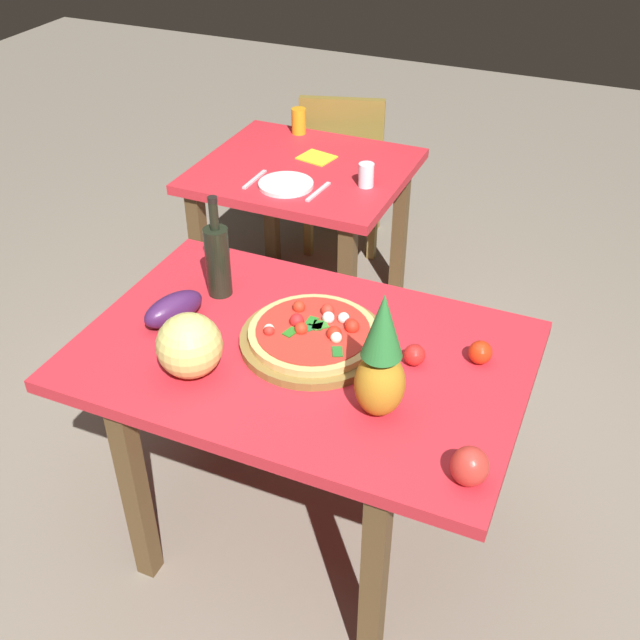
# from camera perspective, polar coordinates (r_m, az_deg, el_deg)

# --- Properties ---
(ground_plane) EXTENTS (10.00, 10.00, 0.00)m
(ground_plane) POSITION_cam_1_polar(r_m,az_deg,el_deg) (2.69, -1.16, -14.64)
(ground_plane) COLOR gray
(display_table) EXTENTS (1.27, 0.84, 0.73)m
(display_table) POSITION_cam_1_polar(r_m,az_deg,el_deg) (2.23, -1.35, -4.05)
(display_table) COLOR brown
(display_table) RESTS_ON ground_plane
(background_table) EXTENTS (0.86, 0.77, 0.73)m
(background_table) POSITION_cam_1_polar(r_m,az_deg,el_deg) (3.31, -1.20, 9.49)
(background_table) COLOR brown
(background_table) RESTS_ON ground_plane
(dining_chair) EXTENTS (0.50, 0.50, 0.85)m
(dining_chair) POSITION_cam_1_polar(r_m,az_deg,el_deg) (3.89, 1.73, 11.62)
(dining_chair) COLOR olive
(dining_chair) RESTS_ON ground_plane
(pizza_board) EXTENTS (0.42, 0.42, 0.02)m
(pizza_board) POSITION_cam_1_polar(r_m,az_deg,el_deg) (2.19, -0.52, -1.49)
(pizza_board) COLOR olive
(pizza_board) RESTS_ON display_table
(pizza) EXTENTS (0.37, 0.37, 0.06)m
(pizza) POSITION_cam_1_polar(r_m,az_deg,el_deg) (2.18, -0.43, -0.85)
(pizza) COLOR #DEAF66
(pizza) RESTS_ON pizza_board
(wine_bottle) EXTENTS (0.08, 0.08, 0.33)m
(wine_bottle) POSITION_cam_1_polar(r_m,az_deg,el_deg) (2.37, -7.64, 4.53)
(wine_bottle) COLOR black
(wine_bottle) RESTS_ON display_table
(pineapple_left) EXTENTS (0.13, 0.13, 0.36)m
(pineapple_left) POSITION_cam_1_polar(r_m,az_deg,el_deg) (1.88, 4.57, -3.16)
(pineapple_left) COLOR #BC8121
(pineapple_left) RESTS_ON display_table
(melon) EXTENTS (0.18, 0.18, 0.18)m
(melon) POSITION_cam_1_polar(r_m,az_deg,el_deg) (2.08, -9.72, -1.89)
(melon) COLOR #DDD16F
(melon) RESTS_ON display_table
(bell_pepper) EXTENTS (0.09, 0.09, 0.10)m
(bell_pepper) POSITION_cam_1_polar(r_m,az_deg,el_deg) (1.81, 11.11, -10.66)
(bell_pepper) COLOR red
(bell_pepper) RESTS_ON display_table
(eggplant) EXTENTS (0.16, 0.22, 0.09)m
(eggplant) POSITION_cam_1_polar(r_m,az_deg,el_deg) (2.30, -10.87, 0.82)
(eggplant) COLOR #401C4D
(eggplant) RESTS_ON display_table
(tomato_near_board) EXTENTS (0.06, 0.06, 0.06)m
(tomato_near_board) POSITION_cam_1_polar(r_m,az_deg,el_deg) (2.13, 7.06, -2.60)
(tomato_near_board) COLOR red
(tomato_near_board) RESTS_ON display_table
(tomato_by_bottle) EXTENTS (0.07, 0.07, 0.07)m
(tomato_by_bottle) POSITION_cam_1_polar(r_m,az_deg,el_deg) (2.16, 11.87, -2.38)
(tomato_by_bottle) COLOR red
(tomato_by_bottle) RESTS_ON display_table
(drinking_glass_juice) EXTENTS (0.07, 0.07, 0.12)m
(drinking_glass_juice) POSITION_cam_1_polar(r_m,az_deg,el_deg) (3.56, -1.60, 14.62)
(drinking_glass_juice) COLOR orange
(drinking_glass_juice) RESTS_ON background_table
(drinking_glass_water) EXTENTS (0.06, 0.06, 0.09)m
(drinking_glass_water) POSITION_cam_1_polar(r_m,az_deg,el_deg) (3.07, 3.46, 10.74)
(drinking_glass_water) COLOR silver
(drinking_glass_water) RESTS_ON background_table
(dinner_plate) EXTENTS (0.22, 0.22, 0.02)m
(dinner_plate) POSITION_cam_1_polar(r_m,az_deg,el_deg) (3.08, -2.56, 10.07)
(dinner_plate) COLOR white
(dinner_plate) RESTS_ON background_table
(fork_utensil) EXTENTS (0.02, 0.18, 0.01)m
(fork_utensil) POSITION_cam_1_polar(r_m,az_deg,el_deg) (3.14, -4.90, 10.41)
(fork_utensil) COLOR silver
(fork_utensil) RESTS_ON background_table
(knife_utensil) EXTENTS (0.03, 0.18, 0.01)m
(knife_utensil) POSITION_cam_1_polar(r_m,az_deg,el_deg) (3.03, -0.13, 9.55)
(knife_utensil) COLOR silver
(knife_utensil) RESTS_ON background_table
(napkin_folded) EXTENTS (0.16, 0.15, 0.01)m
(napkin_folded) POSITION_cam_1_polar(r_m,az_deg,el_deg) (3.33, -0.25, 12.02)
(napkin_folded) COLOR yellow
(napkin_folded) RESTS_ON background_table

